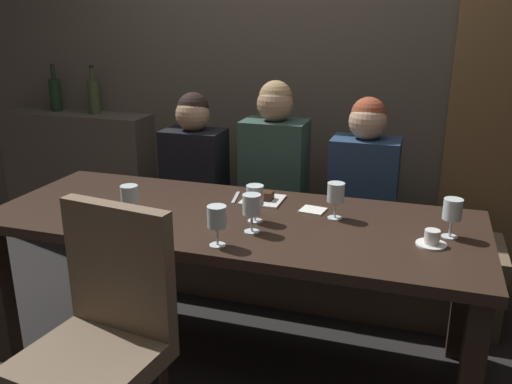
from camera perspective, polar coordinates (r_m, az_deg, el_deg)
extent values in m
plane|color=black|center=(2.78, -2.29, -16.92)|extent=(9.00, 9.00, 0.00)
cube|color=brown|center=(3.45, 4.64, 16.50)|extent=(6.00, 0.12, 3.00)
cube|color=#494138|center=(4.10, -17.93, 1.40)|extent=(1.10, 0.28, 0.95)
cube|color=black|center=(2.84, -25.22, -9.83)|extent=(0.08, 0.08, 0.69)
cube|color=black|center=(2.19, 21.60, -18.18)|extent=(0.08, 0.08, 0.69)
cube|color=black|center=(3.33, -17.18, -4.77)|extent=(0.08, 0.08, 0.69)
cube|color=black|center=(2.79, 20.90, -9.80)|extent=(0.08, 0.08, 0.69)
cube|color=#302119|center=(2.44, -2.51, -3.03)|extent=(2.20, 0.84, 0.04)
cube|color=#4A3C2E|center=(3.27, 1.91, -7.64)|extent=(2.50, 0.40, 0.35)
cube|color=brown|center=(3.18, 1.95, -3.99)|extent=(2.50, 0.44, 0.10)
cylinder|color=#302119|center=(2.39, -17.72, -18.49)|extent=(0.04, 0.04, 0.42)
cube|color=brown|center=(2.03, -17.09, -16.86)|extent=(0.49, 0.49, 0.08)
cube|color=brown|center=(2.02, -14.22, -7.71)|extent=(0.44, 0.12, 0.48)
cube|color=black|center=(3.27, -6.48, 2.17)|extent=(0.36, 0.24, 0.51)
sphere|color=tan|center=(3.19, -6.70, 8.14)|extent=(0.20, 0.20, 0.20)
sphere|color=black|center=(3.19, -6.65, 8.79)|extent=(0.18, 0.18, 0.18)
cube|color=#2D473D|center=(3.08, 1.94, 2.12)|extent=(0.36, 0.24, 0.59)
sphere|color=tan|center=(3.00, 2.02, 9.27)|extent=(0.20, 0.20, 0.20)
sphere|color=#9E7F56|center=(3.00, 2.08, 9.95)|extent=(0.18, 0.18, 0.18)
cube|color=navy|center=(3.00, 11.28, 0.63)|extent=(0.36, 0.24, 0.53)
sphere|color=tan|center=(2.91, 11.71, 7.30)|extent=(0.20, 0.20, 0.20)
sphere|color=brown|center=(2.92, 11.78, 8.01)|extent=(0.18, 0.18, 0.18)
cylinder|color=black|center=(4.10, -20.39, 9.54)|extent=(0.08, 0.08, 0.22)
cylinder|color=black|center=(4.09, -20.63, 11.68)|extent=(0.03, 0.03, 0.09)
cylinder|color=black|center=(4.08, -20.72, 12.42)|extent=(0.03, 0.03, 0.02)
cylinder|color=#384728|center=(3.90, -16.71, 9.50)|extent=(0.08, 0.08, 0.22)
cylinder|color=#384728|center=(3.88, -16.92, 11.76)|extent=(0.03, 0.03, 0.09)
cylinder|color=black|center=(3.87, -16.99, 12.54)|extent=(0.03, 0.03, 0.02)
cylinder|color=silver|center=(2.34, 19.72, -4.45)|extent=(0.06, 0.06, 0.00)
cylinder|color=silver|center=(2.33, 19.82, -3.55)|extent=(0.01, 0.01, 0.07)
cylinder|color=silver|center=(2.30, 20.03, -1.70)|extent=(0.08, 0.08, 0.08)
cylinder|color=silver|center=(2.37, -0.11, -3.04)|extent=(0.06, 0.06, 0.00)
cylinder|color=silver|center=(2.36, -0.11, -2.15)|extent=(0.01, 0.01, 0.07)
cylinder|color=silver|center=(2.33, -0.11, -0.31)|extent=(0.08, 0.08, 0.08)
cylinder|color=silver|center=(2.43, -13.00, -2.99)|extent=(0.06, 0.06, 0.00)
cylinder|color=silver|center=(2.42, -13.07, -2.12)|extent=(0.01, 0.01, 0.07)
cylinder|color=silver|center=(2.39, -13.20, -0.32)|extent=(0.08, 0.08, 0.08)
cylinder|color=silver|center=(2.13, -4.08, -5.60)|extent=(0.06, 0.06, 0.00)
cylinder|color=silver|center=(2.12, -4.10, -4.62)|extent=(0.01, 0.01, 0.07)
cylinder|color=silver|center=(2.09, -4.15, -2.60)|extent=(0.08, 0.08, 0.08)
cylinder|color=maroon|center=(2.10, -4.13, -3.30)|extent=(0.07, 0.07, 0.02)
cylinder|color=silver|center=(2.26, -0.45, -4.18)|extent=(0.06, 0.06, 0.00)
cylinder|color=silver|center=(2.24, -0.46, -3.24)|extent=(0.01, 0.01, 0.07)
cylinder|color=silver|center=(2.21, -0.46, -1.32)|extent=(0.08, 0.08, 0.08)
cylinder|color=silver|center=(2.43, 8.30, -2.71)|extent=(0.06, 0.06, 0.00)
cylinder|color=silver|center=(2.42, 8.34, -1.83)|extent=(0.01, 0.01, 0.07)
cylinder|color=silver|center=(2.39, 8.43, -0.03)|extent=(0.08, 0.08, 0.08)
cylinder|color=white|center=(2.24, 17.99, -5.27)|extent=(0.12, 0.12, 0.01)
cylinder|color=white|center=(2.23, 18.07, -4.51)|extent=(0.06, 0.06, 0.06)
cylinder|color=brown|center=(2.22, 18.13, -3.94)|extent=(0.05, 0.05, 0.01)
cube|color=white|center=(2.62, 0.72, -0.84)|extent=(0.19, 0.19, 0.01)
cube|color=#381E14|center=(2.61, 0.93, -0.35)|extent=(0.08, 0.06, 0.04)
cube|color=silver|center=(2.67, -2.16, -0.58)|extent=(0.05, 0.17, 0.01)
cube|color=silver|center=(2.50, 6.02, -1.93)|extent=(0.12, 0.11, 0.01)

